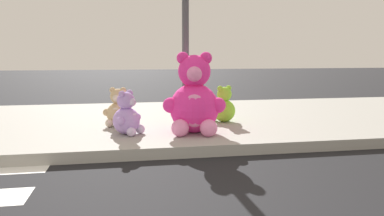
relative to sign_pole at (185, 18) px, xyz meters
name	(u,v)px	position (x,y,z in m)	size (l,w,h in m)	color
sidewalk	(123,123)	(-1.00, 0.80, -1.77)	(28.00, 4.40, 0.15)	#9E9B93
sign_pole	(185,18)	(0.00, 0.00, 0.00)	(0.56, 0.11, 3.20)	#4C4C51
plush_pink_large	(194,101)	(0.03, -0.58, -1.23)	(0.90, 0.82, 1.18)	#F22D93
plush_lavender	(127,117)	(-0.93, -0.51, -1.44)	(0.46, 0.45, 0.64)	#B28CD8
plush_lime	(224,107)	(0.69, 0.22, -1.45)	(0.46, 0.44, 0.62)	#8CD133
plush_tan	(118,110)	(-1.07, 0.16, -1.45)	(0.47, 0.44, 0.62)	tan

